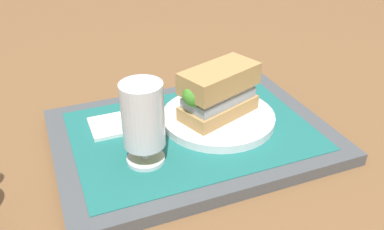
{
  "coord_description": "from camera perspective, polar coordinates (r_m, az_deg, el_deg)",
  "views": [
    {
      "loc": [
        0.21,
        0.53,
        0.39
      ],
      "look_at": [
        0.0,
        0.0,
        0.05
      ],
      "focal_mm": 38.62,
      "sensor_mm": 36.0,
      "label": 1
    }
  ],
  "objects": [
    {
      "name": "plate",
      "position": [
        0.7,
        3.63,
        -0.37
      ],
      "size": [
        0.19,
        0.19,
        0.01
      ],
      "primitive_type": "cylinder",
      "color": "white",
      "rests_on": "placemat"
    },
    {
      "name": "placemat",
      "position": [
        0.68,
        -0.0,
        -2.15
      ],
      "size": [
        0.38,
        0.27,
        0.0
      ],
      "primitive_type": "cube",
      "color": "#1E6B66",
      "rests_on": "tray"
    },
    {
      "name": "tray",
      "position": [
        0.68,
        -0.0,
        -2.9
      ],
      "size": [
        0.44,
        0.32,
        0.02
      ],
      "primitive_type": "cube",
      "color": "#4C5156",
      "rests_on": "ground_plane"
    },
    {
      "name": "sandwich",
      "position": [
        0.67,
        3.56,
        3.21
      ],
      "size": [
        0.14,
        0.11,
        0.08
      ],
      "rotation": [
        0.0,
        0.0,
        0.36
      ],
      "color": "tan",
      "rests_on": "plate"
    },
    {
      "name": "beer_glass",
      "position": [
        0.57,
        -6.77,
        -0.63
      ],
      "size": [
        0.06,
        0.06,
        0.12
      ],
      "color": "silver",
      "rests_on": "placemat"
    },
    {
      "name": "ground_plane",
      "position": [
        0.69,
        -0.0,
        -3.59
      ],
      "size": [
        3.0,
        3.0,
        0.0
      ],
      "primitive_type": "plane",
      "color": "brown"
    },
    {
      "name": "napkin_folded",
      "position": [
        0.7,
        -10.21,
        -1.26
      ],
      "size": [
        0.09,
        0.07,
        0.01
      ],
      "primitive_type": "cube",
      "color": "white",
      "rests_on": "placemat"
    }
  ]
}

